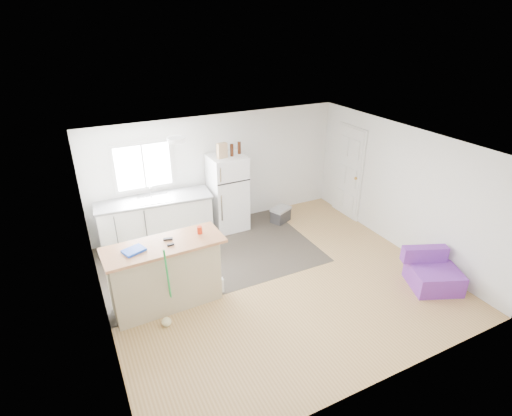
{
  "coord_description": "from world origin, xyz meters",
  "views": [
    {
      "loc": [
        -2.87,
        -5.01,
        4.15
      ],
      "look_at": [
        -0.01,
        0.7,
        1.09
      ],
      "focal_mm": 28.0,
      "sensor_mm": 36.0,
      "label": 1
    }
  ],
  "objects_px": {
    "cooler": "(281,214)",
    "cleaner_jug": "(220,285)",
    "purple_seat": "(432,274)",
    "blue_tray": "(134,250)",
    "mop": "(167,311)",
    "bottle_right": "(239,148)",
    "red_cup": "(200,230)",
    "cardboard_box": "(222,151)",
    "peninsula": "(165,275)",
    "kitchen_cabinets": "(156,221)",
    "refrigerator": "(228,193)",
    "bottle_left": "(232,150)"
  },
  "relations": [
    {
      "from": "peninsula",
      "to": "cardboard_box",
      "type": "relative_size",
      "value": 6.04
    },
    {
      "from": "red_cup",
      "to": "bottle_right",
      "type": "xyz_separation_m",
      "value": [
        1.56,
        1.91,
        0.59
      ]
    },
    {
      "from": "cleaner_jug",
      "to": "mop",
      "type": "relative_size",
      "value": 0.22
    },
    {
      "from": "cooler",
      "to": "cleaner_jug",
      "type": "height_order",
      "value": "cooler"
    },
    {
      "from": "kitchen_cabinets",
      "to": "cleaner_jug",
      "type": "bearing_deg",
      "value": -70.77
    },
    {
      "from": "mop",
      "to": "bottle_right",
      "type": "relative_size",
      "value": 5.26
    },
    {
      "from": "refrigerator",
      "to": "mop",
      "type": "bearing_deg",
      "value": -130.52
    },
    {
      "from": "kitchen_cabinets",
      "to": "peninsula",
      "type": "bearing_deg",
      "value": -94.67
    },
    {
      "from": "cardboard_box",
      "to": "cooler",
      "type": "bearing_deg",
      "value": -8.92
    },
    {
      "from": "blue_tray",
      "to": "bottle_left",
      "type": "xyz_separation_m",
      "value": [
        2.39,
        1.91,
        0.63
      ]
    },
    {
      "from": "cleaner_jug",
      "to": "cardboard_box",
      "type": "distance_m",
      "value": 2.71
    },
    {
      "from": "cooler",
      "to": "bottle_right",
      "type": "bearing_deg",
      "value": 136.6
    },
    {
      "from": "cooler",
      "to": "cleaner_jug",
      "type": "relative_size",
      "value": 1.76
    },
    {
      "from": "cardboard_box",
      "to": "peninsula",
      "type": "bearing_deg",
      "value": -133.16
    },
    {
      "from": "peninsula",
      "to": "refrigerator",
      "type": "distance_m",
      "value": 2.73
    },
    {
      "from": "cleaner_jug",
      "to": "cooler",
      "type": "bearing_deg",
      "value": 50.62
    },
    {
      "from": "purple_seat",
      "to": "cleaner_jug",
      "type": "distance_m",
      "value": 3.6
    },
    {
      "from": "cleaner_jug",
      "to": "bottle_left",
      "type": "bearing_deg",
      "value": 71.96
    },
    {
      "from": "refrigerator",
      "to": "purple_seat",
      "type": "distance_m",
      "value": 4.19
    },
    {
      "from": "peninsula",
      "to": "blue_tray",
      "type": "height_order",
      "value": "blue_tray"
    },
    {
      "from": "cooler",
      "to": "mop",
      "type": "height_order",
      "value": "mop"
    },
    {
      "from": "cooler",
      "to": "purple_seat",
      "type": "distance_m",
      "value": 3.4
    },
    {
      "from": "refrigerator",
      "to": "cleaner_jug",
      "type": "relative_size",
      "value": 5.5
    },
    {
      "from": "mop",
      "to": "blue_tray",
      "type": "distance_m",
      "value": 1.02
    },
    {
      "from": "purple_seat",
      "to": "blue_tray",
      "type": "bearing_deg",
      "value": -175.4
    },
    {
      "from": "kitchen_cabinets",
      "to": "cardboard_box",
      "type": "height_order",
      "value": "cardboard_box"
    },
    {
      "from": "kitchen_cabinets",
      "to": "peninsula",
      "type": "height_order",
      "value": "kitchen_cabinets"
    },
    {
      "from": "bottle_left",
      "to": "kitchen_cabinets",
      "type": "bearing_deg",
      "value": 177.28
    },
    {
      "from": "bottle_left",
      "to": "mop",
      "type": "bearing_deg",
      "value": -131.95
    },
    {
      "from": "kitchen_cabinets",
      "to": "blue_tray",
      "type": "xyz_separation_m",
      "value": [
        -0.75,
        -1.99,
        0.62
      ]
    },
    {
      "from": "purple_seat",
      "to": "red_cup",
      "type": "height_order",
      "value": "red_cup"
    },
    {
      "from": "blue_tray",
      "to": "bottle_right",
      "type": "height_order",
      "value": "bottle_right"
    },
    {
      "from": "cooler",
      "to": "red_cup",
      "type": "bearing_deg",
      "value": -170.64
    },
    {
      "from": "cardboard_box",
      "to": "bottle_left",
      "type": "xyz_separation_m",
      "value": [
        0.21,
        0.01,
        -0.02
      ]
    },
    {
      "from": "purple_seat",
      "to": "mop",
      "type": "bearing_deg",
      "value": -171.29
    },
    {
      "from": "cleaner_jug",
      "to": "cardboard_box",
      "type": "relative_size",
      "value": 0.99
    },
    {
      "from": "bottle_right",
      "to": "refrigerator",
      "type": "bearing_deg",
      "value": -176.93
    },
    {
      "from": "purple_seat",
      "to": "blue_tray",
      "type": "height_order",
      "value": "blue_tray"
    },
    {
      "from": "refrigerator",
      "to": "cardboard_box",
      "type": "height_order",
      "value": "cardboard_box"
    },
    {
      "from": "bottle_right",
      "to": "cooler",
      "type": "bearing_deg",
      "value": -18.82
    },
    {
      "from": "red_cup",
      "to": "bottle_right",
      "type": "distance_m",
      "value": 2.53
    },
    {
      "from": "peninsula",
      "to": "mop",
      "type": "bearing_deg",
      "value": -107.64
    },
    {
      "from": "peninsula",
      "to": "red_cup",
      "type": "height_order",
      "value": "red_cup"
    },
    {
      "from": "cardboard_box",
      "to": "cleaner_jug",
      "type": "bearing_deg",
      "value": -114.9
    },
    {
      "from": "refrigerator",
      "to": "blue_tray",
      "type": "relative_size",
      "value": 5.42
    },
    {
      "from": "red_cup",
      "to": "blue_tray",
      "type": "relative_size",
      "value": 0.4
    },
    {
      "from": "mop",
      "to": "cleaner_jug",
      "type": "bearing_deg",
      "value": 37.75
    },
    {
      "from": "blue_tray",
      "to": "bottle_left",
      "type": "distance_m",
      "value": 3.12
    },
    {
      "from": "red_cup",
      "to": "cardboard_box",
      "type": "xyz_separation_m",
      "value": [
        1.14,
        1.82,
        0.61
      ]
    },
    {
      "from": "blue_tray",
      "to": "cleaner_jug",
      "type": "bearing_deg",
      "value": -2.4
    }
  ]
}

